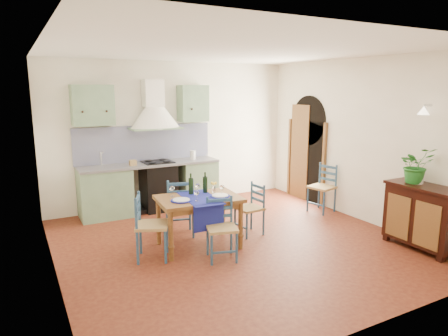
{
  "coord_description": "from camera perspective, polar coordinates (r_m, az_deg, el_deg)",
  "views": [
    {
      "loc": [
        -2.84,
        -4.92,
        2.28
      ],
      "look_at": [
        -0.04,
        0.3,
        1.1
      ],
      "focal_mm": 32.0,
      "sensor_mm": 36.0,
      "label": 1
    }
  ],
  "objects": [
    {
      "name": "floor",
      "position": [
        6.12,
        1.7,
        -10.61
      ],
      "size": [
        5.0,
        5.0,
        0.0
      ],
      "primitive_type": "plane",
      "color": "#43140E",
      "rests_on": "ground"
    },
    {
      "name": "back_wall",
      "position": [
        7.69,
        -9.86,
        1.88
      ],
      "size": [
        5.0,
        0.96,
        2.8
      ],
      "color": "white",
      "rests_on": "ground"
    },
    {
      "name": "right_wall",
      "position": [
        7.51,
        17.44,
        3.52
      ],
      "size": [
        0.26,
        5.0,
        2.8
      ],
      "color": "white",
      "rests_on": "ground"
    },
    {
      "name": "left_wall",
      "position": [
        5.01,
        -23.83,
        0.18
      ],
      "size": [
        0.04,
        5.0,
        2.8
      ],
      "primitive_type": "cube",
      "color": "white",
      "rests_on": "ground"
    },
    {
      "name": "ceiling",
      "position": [
        5.71,
        1.87,
        16.53
      ],
      "size": [
        5.0,
        5.0,
        0.01
      ],
      "primitive_type": "cube",
      "color": "white",
      "rests_on": "back_wall"
    },
    {
      "name": "dining_table",
      "position": [
        5.79,
        -3.57,
        -5.01
      ],
      "size": [
        1.23,
        0.94,
        1.06
      ],
      "color": "brown",
      "rests_on": "ground"
    },
    {
      "name": "chair_near",
      "position": [
        5.44,
        -0.38,
        -8.56
      ],
      "size": [
        0.49,
        0.49,
        0.84
      ],
      "color": "navy",
      "rests_on": "ground"
    },
    {
      "name": "chair_far",
      "position": [
        6.29,
        -6.34,
        -5.43
      ],
      "size": [
        0.54,
        0.54,
        0.93
      ],
      "color": "navy",
      "rests_on": "ground"
    },
    {
      "name": "chair_left",
      "position": [
        5.51,
        -10.59,
        -8.12
      ],
      "size": [
        0.55,
        0.55,
        0.91
      ],
      "color": "navy",
      "rests_on": "ground"
    },
    {
      "name": "chair_right",
      "position": [
        6.36,
        3.85,
        -5.77
      ],
      "size": [
        0.41,
        0.41,
        0.81
      ],
      "color": "navy",
      "rests_on": "ground"
    },
    {
      "name": "chair_spare",
      "position": [
        7.72,
        13.94,
        -2.7
      ],
      "size": [
        0.5,
        0.5,
        0.9
      ],
      "color": "navy",
      "rests_on": "ground"
    },
    {
      "name": "sideboard",
      "position": [
        6.42,
        26.51,
        -5.97
      ],
      "size": [
        0.5,
        1.05,
        0.94
      ],
      "color": "black",
      "rests_on": "ground"
    },
    {
      "name": "potted_plant",
      "position": [
        6.38,
        25.73,
        0.36
      ],
      "size": [
        0.58,
        0.54,
        0.53
      ],
      "primitive_type": "imported",
      "rotation": [
        0.0,
        0.0,
        -0.33
      ],
      "color": "#206C23",
      "rests_on": "sideboard"
    }
  ]
}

